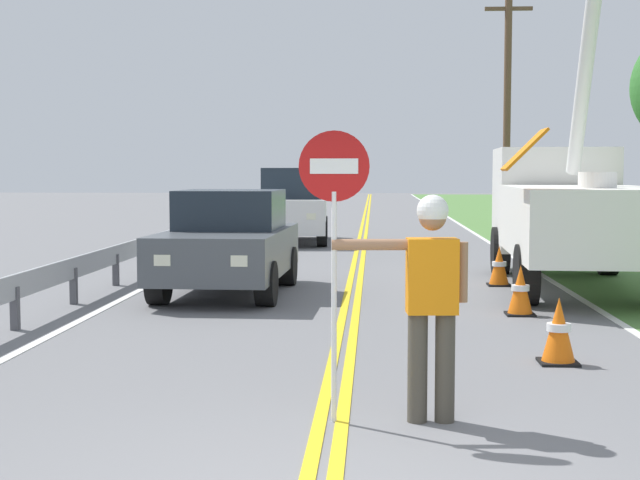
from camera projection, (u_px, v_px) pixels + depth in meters
name	position (u px, v px, depth m)	size (l,w,h in m)	color
centerline_yellow_left	(358.00, 244.00, 25.35)	(0.11, 110.00, 0.01)	yellow
centerline_yellow_right	(365.00, 244.00, 25.34)	(0.11, 110.00, 0.01)	yellow
edge_line_right	(493.00, 245.00, 25.14)	(0.12, 110.00, 0.01)	silver
edge_line_left	(232.00, 244.00, 25.56)	(0.12, 110.00, 0.01)	silver
flagger_worker	(431.00, 293.00, 7.32)	(1.09, 0.27, 1.83)	#474238
stop_sign_paddle	(334.00, 210.00, 7.26)	(0.56, 0.04, 2.33)	silver
utility_bucket_truck	(570.00, 204.00, 16.12)	(2.93, 6.90, 6.01)	white
oncoming_sedan_nearest	(229.00, 243.00, 15.06)	(2.02, 4.16, 1.70)	#4C5156
oncoming_suv_second	(293.00, 205.00, 25.90)	(2.08, 4.68, 2.10)	silver
utility_pole_mid	(507.00, 104.00, 35.17)	(1.80, 0.28, 8.77)	brown
traffic_cone_lead	(559.00, 332.00, 9.60)	(0.40, 0.40, 0.70)	orange
traffic_cone_mid	(520.00, 291.00, 12.85)	(0.40, 0.40, 0.70)	orange
traffic_cone_tail	(499.00, 267.00, 16.16)	(0.40, 0.40, 0.70)	orange
guardrail_left_shoulder	(161.00, 241.00, 19.59)	(0.10, 32.00, 0.71)	#9EA0A3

